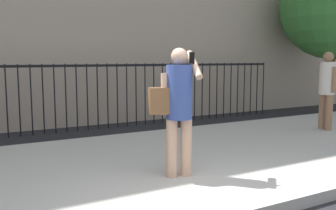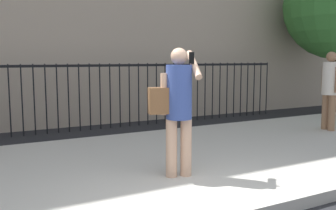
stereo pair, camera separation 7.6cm
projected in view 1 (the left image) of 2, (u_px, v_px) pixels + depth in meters
The scene contains 5 objects.
sidewalk at pixel (138, 168), 5.66m from camera, with size 28.00×4.40×0.15m, color #B2ADA3.
iron_fence at pixel (71, 89), 8.75m from camera, with size 12.03×0.04×1.60m.
pedestrian_on_phone at pixel (177, 103), 4.90m from camera, with size 0.71×0.51×1.70m.
pedestrian_walking at pixel (327, 85), 8.23m from camera, with size 0.39×0.49×1.72m.
street_tree_near at pixel (335, 6), 11.32m from camera, with size 3.24×3.24×4.93m.
Camera 1 is at (-2.30, -2.82, 1.71)m, focal length 40.14 mm.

